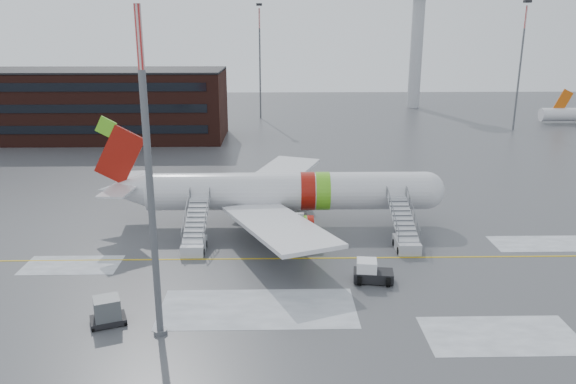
{
  "coord_description": "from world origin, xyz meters",
  "views": [
    {
      "loc": [
        -4.63,
        -46.22,
        19.32
      ],
      "look_at": [
        -3.5,
        5.99,
        4.0
      ],
      "focal_mm": 35.0,
      "sensor_mm": 36.0,
      "label": 1
    }
  ],
  "objects_px": {
    "airliner": "(278,192)",
    "uld_container": "(107,312)",
    "airstair_aft": "(195,238)",
    "pushback_tug": "(371,272)",
    "light_mast_near": "(149,167)",
    "airstair_fwd": "(405,236)"
  },
  "relations": [
    {
      "from": "airliner",
      "to": "pushback_tug",
      "type": "height_order",
      "value": "airliner"
    },
    {
      "from": "airstair_aft",
      "to": "uld_container",
      "type": "xyz_separation_m",
      "value": [
        -4.08,
        -13.35,
        -0.18
      ]
    },
    {
      "from": "airstair_aft",
      "to": "pushback_tug",
      "type": "relative_size",
      "value": 2.34
    },
    {
      "from": "airstair_fwd",
      "to": "pushback_tug",
      "type": "distance_m",
      "value": 8.34
    },
    {
      "from": "airstair_fwd",
      "to": "airliner",
      "type": "bearing_deg",
      "value": 150.48
    },
    {
      "from": "airstair_fwd",
      "to": "pushback_tug",
      "type": "height_order",
      "value": "airstair_fwd"
    },
    {
      "from": "uld_container",
      "to": "airstair_aft",
      "type": "bearing_deg",
      "value": 73.03
    },
    {
      "from": "airliner",
      "to": "uld_container",
      "type": "height_order",
      "value": "airliner"
    },
    {
      "from": "pushback_tug",
      "to": "airstair_fwd",
      "type": "bearing_deg",
      "value": 59.02
    },
    {
      "from": "light_mast_near",
      "to": "pushback_tug",
      "type": "bearing_deg",
      "value": 26.69
    },
    {
      "from": "airstair_fwd",
      "to": "light_mast_near",
      "type": "relative_size",
      "value": 0.36
    },
    {
      "from": "airstair_aft",
      "to": "light_mast_near",
      "type": "bearing_deg",
      "value": -91.1
    },
    {
      "from": "uld_container",
      "to": "airliner",
      "type": "bearing_deg",
      "value": 59.63
    },
    {
      "from": "pushback_tug",
      "to": "airstair_aft",
      "type": "bearing_deg",
      "value": 154.28
    },
    {
      "from": "uld_container",
      "to": "light_mast_near",
      "type": "distance_m",
      "value": 11.13
    },
    {
      "from": "airliner",
      "to": "pushback_tug",
      "type": "distance_m",
      "value": 15.71
    },
    {
      "from": "uld_container",
      "to": "light_mast_near",
      "type": "bearing_deg",
      "value": -20.1
    },
    {
      "from": "airliner",
      "to": "airstair_aft",
      "type": "height_order",
      "value": "airliner"
    },
    {
      "from": "airliner",
      "to": "airstair_aft",
      "type": "distance_m",
      "value": 10.28
    },
    {
      "from": "airstair_aft",
      "to": "uld_container",
      "type": "height_order",
      "value": "airstair_aft"
    },
    {
      "from": "airliner",
      "to": "airstair_fwd",
      "type": "height_order",
      "value": "airliner"
    },
    {
      "from": "airliner",
      "to": "uld_container",
      "type": "relative_size",
      "value": 12.66
    }
  ]
}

